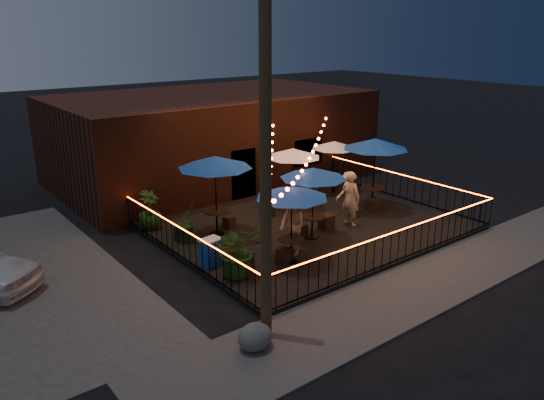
{
  "coord_description": "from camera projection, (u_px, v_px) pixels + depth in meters",
  "views": [
    {
      "loc": [
        -11.88,
        -11.16,
        6.84
      ],
      "look_at": [
        -1.45,
        2.26,
        1.32
      ],
      "focal_mm": 35.0,
      "sensor_mm": 36.0,
      "label": 1
    }
  ],
  "objects": [
    {
      "name": "utility_pole",
      "position": [
        266.0,
        170.0,
        11.09
      ],
      "size": [
        0.26,
        0.26,
        8.0
      ],
      "primitive_type": "cylinder",
      "color": "#3C2F18",
      "rests_on": "ground"
    },
    {
      "name": "bistro_chair_11",
      "position": [
        342.0,
        187.0,
        22.66
      ],
      "size": [
        0.5,
        0.5,
        0.45
      ],
      "primitive_type": "cube",
      "rotation": [
        0.0,
        0.0,
        3.53
      ],
      "color": "black",
      "rests_on": "patio"
    },
    {
      "name": "bistro_chair_5",
      "position": [
        326.0,
        222.0,
        18.44
      ],
      "size": [
        0.44,
        0.44,
        0.51
      ],
      "primitive_type": "cube",
      "rotation": [
        0.0,
        0.0,
        3.13
      ],
      "color": "black",
      "rests_on": "patio"
    },
    {
      "name": "patron_c",
      "position": [
        349.0,
        192.0,
        19.95
      ],
      "size": [
        1.15,
        0.82,
        1.6
      ],
      "primitive_type": "imported",
      "rotation": [
        0.0,
        0.0,
        2.9
      ],
      "color": "#D6B28C",
      "rests_on": "patio"
    },
    {
      "name": "cafe_table_5",
      "position": [
        334.0,
        146.0,
        22.33
      ],
      "size": [
        2.57,
        2.57,
        2.16
      ],
      "rotation": [
        0.0,
        0.0,
        -0.4
      ],
      "color": "black",
      "rests_on": "patio"
    },
    {
      "name": "bistro_chair_0",
      "position": [
        244.0,
        260.0,
        15.43
      ],
      "size": [
        0.49,
        0.49,
        0.5
      ],
      "primitive_type": "cube",
      "rotation": [
        0.0,
        0.0,
        0.18
      ],
      "color": "black",
      "rests_on": "patio"
    },
    {
      "name": "bistro_chair_10",
      "position": [
        325.0,
        190.0,
        22.14
      ],
      "size": [
        0.43,
        0.43,
        0.46
      ],
      "primitive_type": "cube",
      "rotation": [
        0.0,
        0.0,
        -0.11
      ],
      "color": "black",
      "rests_on": "patio"
    },
    {
      "name": "bistro_chair_6",
      "position": [
        268.0,
        209.0,
        19.73
      ],
      "size": [
        0.54,
        0.54,
        0.51
      ],
      "primitive_type": "cube",
      "rotation": [
        0.0,
        0.0,
        0.29
      ],
      "color": "black",
      "rests_on": "patio"
    },
    {
      "name": "bistro_chair_8",
      "position": [
        354.0,
        211.0,
        19.72
      ],
      "size": [
        0.45,
        0.45,
        0.41
      ],
      "primitive_type": "cube",
      "rotation": [
        0.0,
        0.0,
        -0.4
      ],
      "color": "black",
      "rests_on": "patio"
    },
    {
      "name": "cafe_table_4",
      "position": [
        376.0,
        145.0,
        19.91
      ],
      "size": [
        3.25,
        3.25,
        2.75
      ],
      "rotation": [
        0.0,
        0.0,
        0.38
      ],
      "color": "black",
      "rests_on": "patio"
    },
    {
      "name": "ground",
      "position": [
        349.0,
        246.0,
        17.43
      ],
      "size": [
        110.0,
        110.0,
        0.0
      ],
      "primitive_type": "plane",
      "color": "black",
      "rests_on": "ground"
    },
    {
      "name": "boulder",
      "position": [
        255.0,
        337.0,
        11.72
      ],
      "size": [
        0.86,
        0.73,
        0.66
      ],
      "primitive_type": "ellipsoid",
      "rotation": [
        0.0,
        0.0,
        -0.01
      ],
      "color": "#41403C",
      "rests_on": "ground"
    },
    {
      "name": "cafe_table_2",
      "position": [
        313.0,
        174.0,
        17.08
      ],
      "size": [
        2.33,
        2.33,
        2.42
      ],
      "rotation": [
        0.0,
        0.0,
        -0.07
      ],
      "color": "black",
      "rests_on": "patio"
    },
    {
      "name": "sidewalk",
      "position": [
        432.0,
        281.0,
        14.98
      ],
      "size": [
        18.0,
        2.5,
        0.05
      ],
      "primitive_type": "cube",
      "color": "#3C3A38",
      "rests_on": "ground"
    },
    {
      "name": "bistro_chair_7",
      "position": [
        299.0,
        200.0,
        21.04
      ],
      "size": [
        0.4,
        0.4,
        0.4
      ],
      "primitive_type": "cube",
      "rotation": [
        0.0,
        0.0,
        2.95
      ],
      "color": "black",
      "rests_on": "patio"
    },
    {
      "name": "bistro_chair_3",
      "position": [
        229.0,
        222.0,
        18.62
      ],
      "size": [
        0.4,
        0.4,
        0.4
      ],
      "primitive_type": "cube",
      "rotation": [
        0.0,
        0.0,
        3.36
      ],
      "color": "black",
      "rests_on": "patio"
    },
    {
      "name": "fence_right",
      "position": [
        400.0,
        187.0,
        21.65
      ],
      "size": [
        0.04,
        8.0,
        1.04
      ],
      "rotation": [
        0.0,
        0.0,
        1.57
      ],
      "color": "black",
      "rests_on": "patio"
    },
    {
      "name": "bistro_chair_9",
      "position": [
        374.0,
        205.0,
        20.3
      ],
      "size": [
        0.41,
        0.41,
        0.46
      ],
      "primitive_type": "cube",
      "rotation": [
        0.0,
        0.0,
        3.1
      ],
      "color": "black",
      "rests_on": "patio"
    },
    {
      "name": "fence_left",
      "position": [
        184.0,
        245.0,
        15.81
      ],
      "size": [
        0.04,
        8.0,
        1.04
      ],
      "rotation": [
        0.0,
        0.0,
        1.57
      ],
      "color": "black",
      "rests_on": "patio"
    },
    {
      "name": "brick_building",
      "position": [
        212.0,
        136.0,
        24.9
      ],
      "size": [
        14.0,
        8.0,
        4.0
      ],
      "color": "#381A0F",
      "rests_on": "ground"
    },
    {
      "name": "potted_shrub_c",
      "position": [
        149.0,
        210.0,
        18.36
      ],
      "size": [
        1.0,
        1.0,
        1.36
      ],
      "primitive_type": "imported",
      "rotation": [
        0.0,
        0.0,
        0.4
      ],
      "color": "#1C4111",
      "rests_on": "patio"
    },
    {
      "name": "cafe_table_3",
      "position": [
        293.0,
        154.0,
        20.06
      ],
      "size": [
        2.76,
        2.76,
        2.36
      ],
      "rotation": [
        0.0,
        0.0,
        -0.36
      ],
      "color": "black",
      "rests_on": "patio"
    },
    {
      "name": "patio",
      "position": [
        309.0,
        227.0,
        18.91
      ],
      "size": [
        10.0,
        8.0,
        0.15
      ],
      "primitive_type": "cube",
      "color": "black",
      "rests_on": "ground"
    },
    {
      "name": "festoon_lights",
      "position": [
        293.0,
        167.0,
        17.34
      ],
      "size": [
        10.02,
        8.72,
        1.32
      ],
      "color": "red",
      "rests_on": "ground"
    },
    {
      "name": "potted_shrub_a",
      "position": [
        238.0,
        250.0,
        14.81
      ],
      "size": [
        1.69,
        1.57,
        1.54
      ],
      "primitive_type": "imported",
      "rotation": [
        0.0,
        0.0,
        -0.31
      ],
      "color": "#12350C",
      "rests_on": "patio"
    },
    {
      "name": "bistro_chair_2",
      "position": [
        183.0,
        233.0,
        17.45
      ],
      "size": [
        0.53,
        0.53,
        0.49
      ],
      "primitive_type": "cube",
      "rotation": [
        0.0,
        0.0,
        0.34
      ],
      "color": "black",
      "rests_on": "patio"
    },
    {
      "name": "patron_a",
      "position": [
        350.0,
        199.0,
        18.61
      ],
      "size": [
        0.58,
        0.79,
        1.97
      ],
      "primitive_type": "imported",
      "rotation": [
        0.0,
        0.0,
        1.74
      ],
      "color": "beige",
      "rests_on": "patio"
    },
    {
      "name": "fence_front",
      "position": [
        398.0,
        247.0,
        15.72
      ],
      "size": [
        10.0,
        0.04,
        1.04
      ],
      "color": "black",
      "rests_on": "patio"
    },
    {
      "name": "potted_shrub_b",
      "position": [
        187.0,
        221.0,
        17.3
      ],
      "size": [
        0.9,
        0.81,
        1.37
      ],
      "primitive_type": "imported",
      "rotation": [
        0.0,
        0.0,
        0.32
      ],
      "color": "#103A0D",
      "rests_on": "patio"
    },
    {
      "name": "bistro_chair_1",
      "position": [
        284.0,
        255.0,
        15.84
      ],
      "size": [
        0.5,
        0.5,
        0.45
      ],
      "primitive_type": "cube",
      "rotation": [
        0.0,
        0.0,
        3.55
      ],
      "color": "black",
      "rests_on": "patio"
    },
    {
      "name": "bistro_chair_4",
      "position": [
        301.0,
        231.0,
        17.77
      ],
      "size": [
        0.37,
        0.37,
        0.43
      ],
      "primitive_type": "cube",
      "rotation": [
        0.0,
        0.0,
        0.03
      ],
      "color": "black",
      "rests_on": "patio"
    },
    {
      "name": "cafe_table_1",
      "position": [
        215.0,
        163.0,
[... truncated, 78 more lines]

